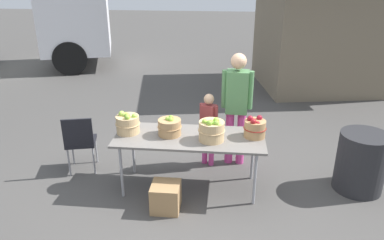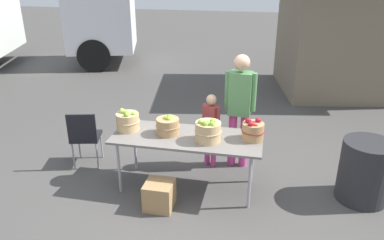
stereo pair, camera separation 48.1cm
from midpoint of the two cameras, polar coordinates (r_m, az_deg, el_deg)
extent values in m
plane|color=#474442|center=(5.09, 2.04, -10.21)|extent=(40.00, 40.00, 0.00)
cube|color=slate|center=(4.73, 2.17, -2.73)|extent=(1.90, 0.76, 0.03)
cylinder|color=#99999E|center=(4.84, -8.33, -7.34)|extent=(0.04, 0.04, 0.72)
cylinder|color=#99999E|center=(4.59, 11.83, -9.40)|extent=(0.04, 0.04, 0.72)
cylinder|color=#99999E|center=(5.34, -6.17, -4.19)|extent=(0.04, 0.04, 0.72)
cylinder|color=#99999E|center=(5.11, 11.94, -5.87)|extent=(0.04, 0.04, 0.72)
cylinder|color=tan|center=(4.89, -7.06, -0.31)|extent=(0.30, 0.30, 0.23)
torus|color=tan|center=(4.89, -7.07, -0.19)|extent=(0.32, 0.32, 0.01)
sphere|color=#7AA833|center=(4.76, -7.18, 0.70)|extent=(0.07, 0.07, 0.07)
sphere|color=#8CB738|center=(4.88, -7.37, 1.16)|extent=(0.07, 0.07, 0.07)
sphere|color=#8CB738|center=(4.84, -7.15, 0.97)|extent=(0.08, 0.08, 0.08)
sphere|color=#9EC647|center=(4.89, -7.93, 1.30)|extent=(0.08, 0.08, 0.08)
sphere|color=#9EC647|center=(4.81, -6.04, 0.87)|extent=(0.08, 0.08, 0.08)
sphere|color=#9EC647|center=(4.87, -7.52, 1.11)|extent=(0.07, 0.07, 0.07)
cylinder|color=#A87F51|center=(4.74, -0.84, -1.03)|extent=(0.29, 0.29, 0.21)
torus|color=#A87F51|center=(4.74, -0.84, -0.92)|extent=(0.31, 0.31, 0.01)
sphere|color=#7AA833|center=(4.70, -0.62, 0.41)|extent=(0.07, 0.07, 0.07)
sphere|color=#8CB738|center=(4.72, -0.46, 0.08)|extent=(0.07, 0.07, 0.07)
sphere|color=#8CB738|center=(4.71, -1.09, 0.22)|extent=(0.07, 0.07, 0.07)
sphere|color=#7AA833|center=(4.68, -0.69, 0.08)|extent=(0.07, 0.07, 0.07)
cylinder|color=tan|center=(4.57, 5.50, -1.87)|extent=(0.31, 0.31, 0.25)
torus|color=tan|center=(4.56, 5.50, -1.73)|extent=(0.33, 0.33, 0.01)
sphere|color=#7AA833|center=(4.43, 5.11, -0.67)|extent=(0.08, 0.08, 0.08)
sphere|color=#7AA833|center=(4.45, 6.19, -0.76)|extent=(0.08, 0.08, 0.08)
sphere|color=#9EC647|center=(4.45, 6.54, -1.08)|extent=(0.08, 0.08, 0.08)
sphere|color=#8CB738|center=(4.48, 4.41, -0.38)|extent=(0.07, 0.07, 0.07)
sphere|color=#7AA833|center=(4.46, 5.53, -0.77)|extent=(0.07, 0.07, 0.07)
sphere|color=#7AA833|center=(4.48, 5.43, -0.51)|extent=(0.06, 0.06, 0.06)
sphere|color=#8CB738|center=(4.52, 6.24, -0.26)|extent=(0.08, 0.08, 0.08)
cylinder|color=#A87F51|center=(4.69, 12.23, -1.79)|extent=(0.27, 0.27, 0.22)
torus|color=maroon|center=(4.69, 12.24, -1.67)|extent=(0.29, 0.29, 0.01)
sphere|color=maroon|center=(4.70, 13.00, -0.16)|extent=(0.07, 0.07, 0.07)
sphere|color=maroon|center=(4.65, 11.55, -0.20)|extent=(0.08, 0.08, 0.08)
sphere|color=maroon|center=(4.67, 12.12, -0.61)|extent=(0.07, 0.07, 0.07)
sphere|color=maroon|center=(4.60, 12.67, -1.04)|extent=(0.07, 0.07, 0.07)
sphere|color=maroon|center=(4.57, 11.97, -0.69)|extent=(0.07, 0.07, 0.07)
cylinder|color=#CC3F8C|center=(5.48, 10.44, -3.17)|extent=(0.12, 0.12, 0.81)
cylinder|color=#CC3F8C|center=(5.49, 8.68, -2.98)|extent=(0.12, 0.12, 0.81)
cube|color=#4C7F4C|center=(5.22, 10.06, 3.97)|extent=(0.32, 0.24, 0.61)
sphere|color=tan|center=(5.10, 10.40, 8.62)|extent=(0.22, 0.22, 0.22)
cylinder|color=#4C7F4C|center=(5.20, 12.04, 4.13)|extent=(0.08, 0.08, 0.54)
cylinder|color=#4C7F4C|center=(5.22, 8.15, 4.51)|extent=(0.08, 0.08, 0.54)
cylinder|color=#CC3F8C|center=(5.47, 5.85, -4.57)|extent=(0.08, 0.08, 0.54)
cylinder|color=#CC3F8C|center=(5.52, 4.86, -4.25)|extent=(0.08, 0.08, 0.54)
cube|color=maroon|center=(5.29, 5.54, 0.12)|extent=(0.24, 0.22, 0.40)
sphere|color=tan|center=(5.19, 5.66, 3.07)|extent=(0.15, 0.15, 0.15)
cylinder|color=maroon|center=(5.23, 6.63, 0.05)|extent=(0.06, 0.06, 0.36)
cylinder|color=maroon|center=(5.34, 4.48, 0.64)|extent=(0.06, 0.06, 0.36)
cube|color=silver|center=(11.39, -12.40, 14.65)|extent=(2.33, 2.53, 1.60)
cube|color=black|center=(11.28, -8.08, 16.51)|extent=(0.55, 1.70, 0.80)
cylinder|color=black|center=(12.46, -12.33, 11.59)|extent=(0.94, 0.53, 0.90)
cylinder|color=black|center=(10.62, -13.48, 9.59)|extent=(0.94, 0.53, 0.90)
cube|color=#726651|center=(9.44, 24.91, 11.81)|extent=(3.37, 2.88, 2.60)
cube|color=white|center=(8.21, 25.35, 11.80)|extent=(1.39, 0.28, 0.90)
cube|color=black|center=(5.59, -13.55, -2.54)|extent=(0.48, 0.48, 0.04)
cube|color=black|center=(5.34, -14.11, -1.23)|extent=(0.40, 0.13, 0.40)
cylinder|color=gray|center=(5.80, -11.39, -3.86)|extent=(0.02, 0.02, 0.42)
cylinder|color=gray|center=(5.87, -14.68, -3.87)|extent=(0.02, 0.02, 0.42)
cylinder|color=gray|center=(5.51, -11.91, -5.45)|extent=(0.02, 0.02, 0.42)
cylinder|color=gray|center=(5.58, -15.37, -5.43)|extent=(0.02, 0.02, 0.42)
cylinder|color=#262628|center=(5.22, 27.42, -7.04)|extent=(0.62, 0.62, 0.79)
cube|color=#A87F51|center=(4.62, -2.00, -11.50)|extent=(0.34, 0.34, 0.34)
camera|label=1|loc=(0.24, -87.22, 1.17)|focal=34.83mm
camera|label=2|loc=(0.24, 92.78, -1.17)|focal=34.83mm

